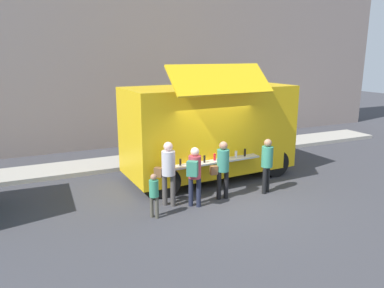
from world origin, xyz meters
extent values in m
plane|color=#38383D|center=(0.00, 0.00, 0.00)|extent=(60.00, 60.00, 0.00)
cube|color=#9E998E|center=(-3.59, 4.48, 0.07)|extent=(28.00, 1.60, 0.15)
cube|color=gray|center=(-2.59, 8.38, 5.19)|extent=(32.00, 2.40, 10.38)
cube|color=gold|center=(0.41, 1.88, 1.66)|extent=(5.54, 2.53, 2.72)
cube|color=gold|center=(-0.06, 0.31, 3.35)|extent=(3.03, 1.00, 0.80)
cube|color=black|center=(-0.08, 0.78, 1.99)|extent=(2.85, 0.23, 1.22)
cube|color=#B7B7BC|center=(-0.07, 0.56, 0.94)|extent=(3.01, 0.49, 0.05)
cylinder|color=black|center=(-1.18, 0.55, 1.06)|extent=(0.06, 0.06, 0.19)
cylinder|color=red|center=(-0.80, 0.54, 1.06)|extent=(0.08, 0.08, 0.20)
cylinder|color=black|center=(-0.43, 0.53, 1.07)|extent=(0.06, 0.06, 0.21)
cylinder|color=red|center=(-0.06, 0.61, 1.07)|extent=(0.07, 0.07, 0.20)
cylinder|color=black|center=(0.30, 0.61, 1.09)|extent=(0.06, 0.06, 0.25)
cylinder|color=silver|center=(0.66, 0.58, 1.07)|extent=(0.07, 0.07, 0.21)
cylinder|color=black|center=(1.00, 0.61, 1.08)|extent=(0.06, 0.06, 0.23)
cube|color=black|center=(3.08, 2.01, 2.15)|extent=(0.17, 1.94, 1.20)
cylinder|color=black|center=(2.38, 2.96, 0.45)|extent=(0.90, 0.28, 0.90)
cylinder|color=black|center=(2.48, 0.99, 0.45)|extent=(0.90, 0.28, 0.90)
cylinder|color=black|center=(-1.65, 2.78, 0.45)|extent=(0.90, 0.28, 0.90)
cylinder|color=black|center=(-1.56, 0.80, 0.45)|extent=(0.90, 0.28, 0.90)
cylinder|color=#2E5C39|center=(3.95, 4.18, 0.44)|extent=(0.60, 0.60, 0.89)
cylinder|color=black|center=(-0.23, 0.00, 0.41)|extent=(0.13, 0.13, 0.82)
cylinder|color=black|center=(-0.02, -0.03, 0.41)|extent=(0.13, 0.13, 0.82)
cylinder|color=#337D6A|center=(-0.13, -0.01, 1.13)|extent=(0.34, 0.34, 0.62)
sphere|color=#9A6B53|center=(-0.13, -0.01, 1.56)|extent=(0.23, 0.23, 0.23)
cube|color=brown|center=(-0.39, 0.02, 0.87)|extent=(0.22, 0.16, 0.24)
cylinder|color=#202438|center=(-1.16, -0.11, 0.40)|extent=(0.13, 0.13, 0.81)
cylinder|color=#202438|center=(-0.99, -0.24, 0.40)|extent=(0.13, 0.13, 0.81)
cylinder|color=#B03944|center=(-1.07, -0.18, 1.11)|extent=(0.33, 0.33, 0.61)
sphere|color=beige|center=(-1.07, -0.18, 1.53)|extent=(0.23, 0.23, 0.23)
cube|color=#337D61|center=(-1.24, -0.37, 1.14)|extent=(0.33, 0.31, 0.39)
cylinder|color=#484340|center=(-1.78, 0.24, 0.44)|extent=(0.14, 0.14, 0.87)
cylinder|color=#484340|center=(-1.60, 0.09, 0.44)|extent=(0.14, 0.14, 0.87)
cylinder|color=silver|center=(-1.69, 0.17, 1.20)|extent=(0.36, 0.36, 0.66)
sphere|color=beige|center=(-1.69, 0.17, 1.66)|extent=(0.25, 0.25, 0.25)
cube|color=brown|center=(-1.90, 0.36, 0.92)|extent=(0.26, 0.25, 0.26)
cylinder|color=black|center=(1.19, -0.19, 0.40)|extent=(0.13, 0.13, 0.80)
cylinder|color=black|center=(1.37, -0.08, 0.40)|extent=(0.13, 0.13, 0.80)
cylinder|color=#338368|center=(1.28, -0.14, 1.11)|extent=(0.33, 0.33, 0.61)
sphere|color=#966D52|center=(1.28, -0.14, 1.52)|extent=(0.23, 0.23, 0.23)
cylinder|color=#4D4B3E|center=(-2.35, -0.34, 0.28)|extent=(0.09, 0.09, 0.57)
cylinder|color=#4D4B3E|center=(-2.25, -0.46, 0.28)|extent=(0.09, 0.09, 0.57)
cylinder|color=#348965|center=(-2.30, -0.40, 0.78)|extent=(0.24, 0.24, 0.43)
sphere|color=#9E6F53|center=(-2.30, -0.40, 1.08)|extent=(0.16, 0.16, 0.16)
camera|label=1|loc=(-5.03, -8.55, 4.00)|focal=34.30mm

